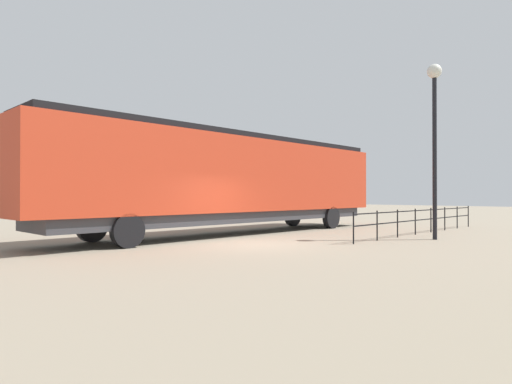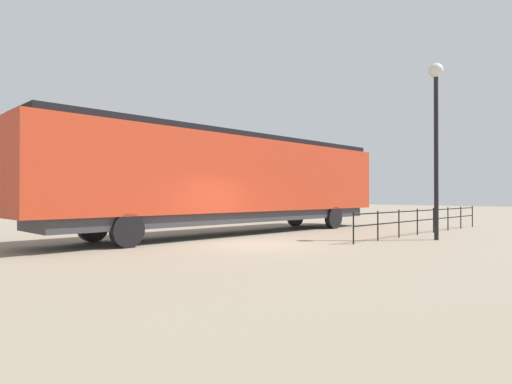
{
  "view_description": "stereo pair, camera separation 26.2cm",
  "coord_description": "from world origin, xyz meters",
  "views": [
    {
      "loc": [
        10.34,
        -10.55,
        1.67
      ],
      "look_at": [
        -0.53,
        0.68,
        1.79
      ],
      "focal_mm": 30.41,
      "sensor_mm": 36.0,
      "label": 1
    },
    {
      "loc": [
        10.53,
        -10.37,
        1.67
      ],
      "look_at": [
        -0.53,
        0.68,
        1.79
      ],
      "focal_mm": 30.41,
      "sensor_mm": 36.0,
      "label": 2
    }
  ],
  "objects": [
    {
      "name": "ground_plane",
      "position": [
        0.0,
        0.0,
        0.0
      ],
      "size": [
        120.0,
        120.0,
        0.0
      ],
      "primitive_type": "plane",
      "color": "gray"
    },
    {
      "name": "locomotive",
      "position": [
        -3.37,
        2.71,
        2.39
      ],
      "size": [
        2.8,
        17.68,
        4.28
      ],
      "color": "red",
      "rests_on": "ground_plane"
    },
    {
      "name": "lamp_post",
      "position": [
        3.83,
        5.89,
        4.72
      ],
      "size": [
        0.54,
        0.54,
        6.64
      ],
      "color": "black",
      "rests_on": "ground_plane"
    },
    {
      "name": "platform_fence",
      "position": [
        2.44,
        8.14,
        0.72
      ],
      "size": [
        0.05,
        11.51,
        1.11
      ],
      "color": "black",
      "rests_on": "ground_plane"
    }
  ]
}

